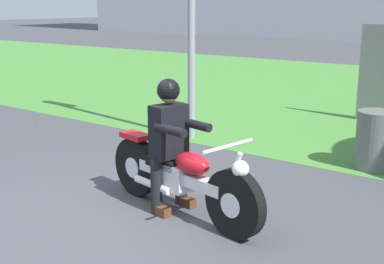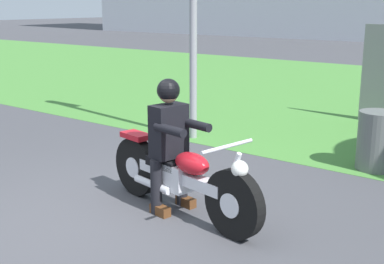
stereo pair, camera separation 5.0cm
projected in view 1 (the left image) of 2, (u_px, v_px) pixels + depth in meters
ground at (80, 226)px, 5.07m from camera, size 120.00×120.00×0.00m
grass_verge at (374, 96)px, 12.20m from camera, size 60.00×12.00×0.01m
motorcycle_lead at (181, 177)px, 5.28m from camera, size 2.19×0.72×0.90m
rider_lead at (170, 135)px, 5.29m from camera, size 0.60×0.53×1.42m
trash_can at (376, 140)px, 6.76m from camera, size 0.53×0.53×0.79m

